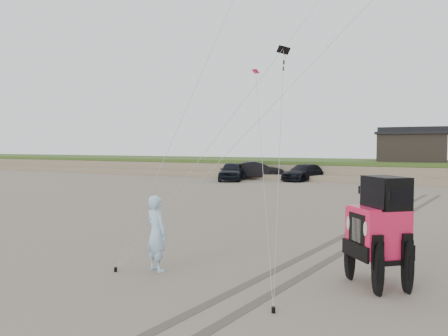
{
  "coord_description": "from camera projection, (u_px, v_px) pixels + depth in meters",
  "views": [
    {
      "loc": [
        4.59,
        -8.97,
        3.3
      ],
      "look_at": [
        -1.4,
        3.0,
        2.6
      ],
      "focal_mm": 35.0,
      "sensor_mm": 36.0,
      "label": 1
    }
  ],
  "objects": [
    {
      "name": "ground",
      "position": [
        220.0,
        286.0,
        10.23
      ],
      "size": [
        160.0,
        160.0,
        0.0
      ],
      "primitive_type": "plane",
      "color": "#6B6054",
      "rests_on": "ground"
    },
    {
      "name": "dune_ridge",
      "position": [
        391.0,
        170.0,
        43.67
      ],
      "size": [
        160.0,
        14.25,
        1.73
      ],
      "color": "#7A6B54",
      "rests_on": "ground"
    },
    {
      "name": "cabin",
      "position": [
        412.0,
        146.0,
        42.21
      ],
      "size": [
        6.4,
        5.4,
        3.35
      ],
      "color": "black",
      "rests_on": "dune_ridge"
    },
    {
      "name": "truck_a",
      "position": [
        232.0,
        171.0,
        40.73
      ],
      "size": [
        3.48,
        5.5,
        1.74
      ],
      "primitive_type": "imported",
      "rotation": [
        0.0,
        0.0,
        0.3
      ],
      "color": "black",
      "rests_on": "ground"
    },
    {
      "name": "truck_b",
      "position": [
        257.0,
        170.0,
        42.42
      ],
      "size": [
        5.48,
        3.88,
        1.71
      ],
      "primitive_type": "imported",
      "rotation": [
        0.0,
        0.0,
        2.02
      ],
      "color": "black",
      "rests_on": "ground"
    },
    {
      "name": "truck_c",
      "position": [
        304.0,
        172.0,
        40.56
      ],
      "size": [
        3.57,
        5.66,
        1.53
      ],
      "primitive_type": "imported",
      "rotation": [
        0.0,
        0.0,
        -0.29
      ],
      "color": "black",
      "rests_on": "ground"
    },
    {
      "name": "jeep",
      "position": [
        378.0,
        243.0,
        10.17
      ],
      "size": [
        5.77,
        5.37,
        2.06
      ],
      "primitive_type": null,
      "rotation": [
        0.0,
        0.0,
        -0.88
      ],
      "color": "#E91D4E",
      "rests_on": "ground"
    },
    {
      "name": "man",
      "position": [
        156.0,
        233.0,
        11.4
      ],
      "size": [
        0.85,
        0.71,
        2.0
      ],
      "primitive_type": "imported",
      "rotation": [
        0.0,
        0.0,
        2.78
      ],
      "color": "#97B5E9",
      "rests_on": "ground"
    },
    {
      "name": "stake_main",
      "position": [
        116.0,
        269.0,
        11.38
      ],
      "size": [
        0.08,
        0.08,
        0.12
      ],
      "primitive_type": "cylinder",
      "color": "black",
      "rests_on": "ground"
    },
    {
      "name": "stake_aux",
      "position": [
        273.0,
        310.0,
        8.58
      ],
      "size": [
        0.08,
        0.08,
        0.12
      ],
      "primitive_type": "cylinder",
      "color": "black",
      "rests_on": "ground"
    },
    {
      "name": "tire_tracks",
      "position": [
        364.0,
        232.0,
        16.48
      ],
      "size": [
        5.22,
        29.74,
        0.01
      ],
      "color": "#4C443D",
      "rests_on": "ground"
    }
  ]
}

